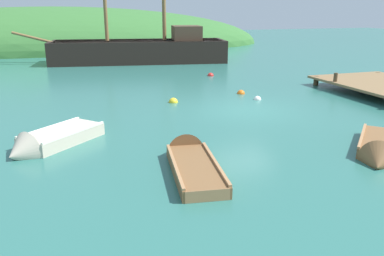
% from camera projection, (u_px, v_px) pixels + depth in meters
% --- Properties ---
extents(ground_plane, '(120.00, 120.00, 0.00)m').
position_uv_depth(ground_plane, '(245.00, 110.00, 16.75)').
color(ground_plane, '#2D6B60').
extents(shore_hill, '(48.52, 20.20, 8.78)m').
position_uv_depth(shore_hill, '(57.00, 47.00, 43.94)').
color(shore_hill, '#387033').
rests_on(shore_hill, ground).
extents(sailing_ship, '(16.44, 5.98, 13.39)m').
position_uv_depth(sailing_ship, '(141.00, 54.00, 31.32)').
color(sailing_ship, black).
rests_on(sailing_ship, ground).
extents(rowboat_center, '(3.21, 3.19, 1.12)m').
position_uv_depth(rowboat_center, '(380.00, 151.00, 11.58)').
color(rowboat_center, brown).
rests_on(rowboat_center, ground).
extents(rowboat_portside, '(3.23, 3.08, 1.15)m').
position_uv_depth(rowboat_portside, '(50.00, 143.00, 12.17)').
color(rowboat_portside, beige).
rests_on(rowboat_portside, ground).
extents(rowboat_far, '(1.65, 3.89, 1.09)m').
position_uv_depth(rowboat_far, '(191.00, 162.00, 10.77)').
color(rowboat_far, brown).
rests_on(rowboat_far, ground).
extents(buoy_yellow, '(0.43, 0.43, 0.43)m').
position_uv_depth(buoy_yellow, '(173.00, 102.00, 18.04)').
color(buoy_yellow, yellow).
rests_on(buoy_yellow, ground).
extents(buoy_white, '(0.35, 0.35, 0.35)m').
position_uv_depth(buoy_white, '(257.00, 100.00, 18.57)').
color(buoy_white, white).
rests_on(buoy_white, ground).
extents(buoy_orange, '(0.40, 0.40, 0.40)m').
position_uv_depth(buoy_orange, '(241.00, 94.00, 19.86)').
color(buoy_orange, orange).
rests_on(buoy_orange, ground).
extents(buoy_red, '(0.40, 0.40, 0.40)m').
position_uv_depth(buoy_red, '(211.00, 76.00, 25.15)').
color(buoy_red, red).
rests_on(buoy_red, ground).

